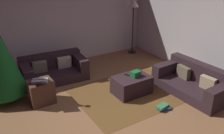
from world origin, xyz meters
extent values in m
plane|color=brown|center=(0.00, 0.00, 0.00)|extent=(6.40, 6.40, 0.00)
cube|color=#BCB7B2|center=(0.00, 3.14, 1.30)|extent=(6.40, 0.12, 2.60)
cube|color=#B5B0AB|center=(3.14, 0.00, 1.30)|extent=(0.12, 6.40, 2.60)
cube|color=#2D1E23|center=(-0.33, 2.15, 0.11)|extent=(1.70, 1.03, 0.22)
cube|color=#2D1E23|center=(-0.31, 2.48, 0.43)|extent=(1.65, 0.36, 0.40)
cube|color=#2D1E23|center=(0.36, 2.10, 0.38)|extent=(0.31, 0.92, 0.32)
cube|color=#2D1E23|center=(-1.03, 2.20, 0.38)|extent=(0.31, 0.92, 0.32)
cube|color=#BCB299|center=(0.00, 2.26, 0.37)|extent=(0.37, 0.18, 0.31)
cube|color=#716B5B|center=(-0.65, 2.31, 0.37)|extent=(0.38, 0.21, 0.31)
cube|color=#2D1E23|center=(2.15, -0.24, 0.11)|extent=(0.95, 1.80, 0.22)
cube|color=#2D1E23|center=(2.47, -0.23, 0.45)|extent=(0.30, 1.77, 0.45)
cube|color=#2D1E23|center=(2.18, -1.00, 0.37)|extent=(0.89, 0.27, 0.29)
cube|color=#2D1E23|center=(2.12, 0.52, 0.37)|extent=(0.89, 0.27, 0.29)
cube|color=tan|center=(2.29, -0.59, 0.37)|extent=(0.17, 0.37, 0.31)
cube|color=brown|center=(2.26, 0.12, 0.37)|extent=(0.15, 0.37, 0.30)
cube|color=#2D1E23|center=(0.96, 0.50, 0.21)|extent=(0.85, 0.59, 0.42)
cube|color=#19662D|center=(1.05, 0.47, 0.49)|extent=(0.24, 0.19, 0.13)
cube|color=black|center=(0.92, 0.62, 0.44)|extent=(0.11, 0.17, 0.02)
cylinder|color=brown|center=(-1.62, 1.75, 0.10)|extent=(0.10, 0.10, 0.20)
sphere|color=orange|center=(-1.44, 2.08, 0.60)|extent=(0.06, 0.06, 0.06)
cube|color=#4C3323|center=(-0.97, 1.21, 0.26)|extent=(0.52, 0.44, 0.52)
cube|color=silver|center=(-0.97, 1.21, 0.53)|extent=(0.41, 0.36, 0.02)
cube|color=black|center=(-1.04, 1.05, 0.65)|extent=(0.40, 0.34, 0.12)
cube|color=#2D5193|center=(1.13, -0.44, 0.03)|extent=(0.29, 0.23, 0.05)
cube|color=#387A47|center=(1.11, -0.41, 0.08)|extent=(0.30, 0.20, 0.05)
cylinder|color=black|center=(2.61, 2.72, 0.01)|extent=(0.28, 0.28, 0.02)
cylinder|color=black|center=(2.61, 2.72, 0.77)|extent=(0.04, 0.04, 1.54)
cone|color=beige|center=(2.61, 2.72, 1.66)|extent=(0.36, 0.36, 0.24)
cube|color=brown|center=(0.96, 0.50, 0.00)|extent=(2.60, 2.00, 0.01)
camera|label=1|loc=(-2.14, -3.58, 2.94)|focal=39.36mm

